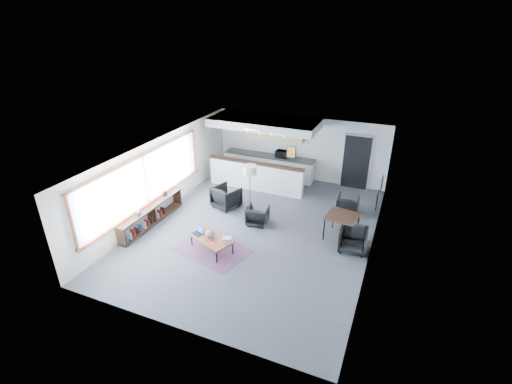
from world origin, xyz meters
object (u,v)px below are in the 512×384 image
at_px(armchair_left, 226,196).
at_px(dining_chair_far, 348,205).
at_px(microwave, 282,153).
at_px(book_stack, 228,239).
at_px(ceramic_pot, 210,234).
at_px(floor_lamp, 250,172).
at_px(armchair_right, 258,215).
at_px(coffee_table, 211,239).
at_px(dining_chair_near, 353,240).
at_px(dining_table, 342,218).
at_px(laptop, 199,231).

relative_size(armchair_left, dining_chair_far, 1.40).
bearing_deg(armchair_left, microwave, -87.41).
distance_m(armchair_left, dining_chair_far, 4.22).
bearing_deg(armchair_left, book_stack, 137.22).
height_order(ceramic_pot, floor_lamp, floor_lamp).
distance_m(ceramic_pot, armchair_right, 2.06).
xyz_separation_m(coffee_table, microwave, (0.14, 5.73, 0.72)).
bearing_deg(dining_chair_near, dining_table, 123.32).
distance_m(ceramic_pot, dining_chair_far, 4.99).
height_order(book_stack, dining_chair_far, dining_chair_far).
distance_m(laptop, book_stack, 0.94).
distance_m(ceramic_pot, armchair_left, 2.72).
distance_m(coffee_table, armchair_right, 2.01).
bearing_deg(dining_chair_near, laptop, -165.32).
xyz_separation_m(armchair_left, dining_chair_far, (4.05, 1.18, -0.12)).
bearing_deg(book_stack, microwave, 93.45).
bearing_deg(coffee_table, armchair_right, 94.02).
distance_m(armchair_left, dining_table, 4.17).
height_order(armchair_left, dining_chair_near, armchair_left).
relative_size(book_stack, armchair_left, 0.43).
height_order(ceramic_pot, microwave, microwave).
distance_m(armchair_left, floor_lamp, 1.30).
bearing_deg(dining_chair_far, floor_lamp, 14.84).
xyz_separation_m(ceramic_pot, dining_chair_near, (3.78, 1.60, -0.21)).
height_order(laptop, floor_lamp, floor_lamp).
xyz_separation_m(ceramic_pot, dining_chair_far, (3.24, 3.78, -0.24)).
bearing_deg(microwave, dining_chair_far, -26.89).
height_order(dining_chair_near, dining_chair_far, dining_chair_near).
xyz_separation_m(book_stack, armchair_left, (-1.31, 2.49, -0.03)).
relative_size(dining_table, dining_chair_far, 1.67).
bearing_deg(dining_table, floor_lamp, 169.14).
xyz_separation_m(ceramic_pot, dining_table, (3.33, 2.18, 0.14)).
height_order(laptop, microwave, microwave).
relative_size(dining_table, dining_chair_near, 1.51).
xyz_separation_m(armchair_right, dining_chair_near, (3.11, -0.33, -0.01)).
height_order(ceramic_pot, armchair_right, armchair_right).
relative_size(book_stack, dining_table, 0.36).
xyz_separation_m(dining_chair_far, microwave, (-3.08, 1.98, 0.80)).
height_order(laptop, armchair_right, armchair_right).
xyz_separation_m(book_stack, floor_lamp, (-0.49, 2.71, 0.95)).
relative_size(laptop, dining_table, 0.38).
height_order(laptop, dining_table, dining_table).
bearing_deg(floor_lamp, armchair_left, -164.90).
xyz_separation_m(armchair_right, microwave, (-0.51, 3.82, 0.76)).
bearing_deg(coffee_table, ceramic_pot, -96.44).
relative_size(coffee_table, microwave, 2.81).
bearing_deg(coffee_table, dining_chair_far, 72.17).
bearing_deg(microwave, laptop, -90.15).
relative_size(coffee_table, dining_table, 1.41).
relative_size(armchair_left, microwave, 1.67).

